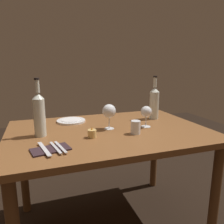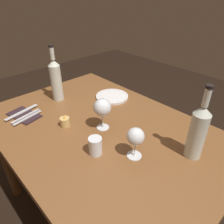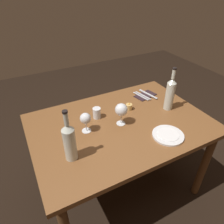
% 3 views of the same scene
% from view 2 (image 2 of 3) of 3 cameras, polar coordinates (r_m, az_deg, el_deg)
% --- Properties ---
extents(ground_plane, '(6.00, 6.00, 0.00)m').
position_cam_2_polar(ground_plane, '(1.66, -2.27, -25.37)').
color(ground_plane, black).
extents(dining_table, '(1.30, 0.90, 0.74)m').
position_cam_2_polar(dining_table, '(1.17, -2.94, -7.84)').
color(dining_table, brown).
rests_on(dining_table, ground).
extents(wine_glass_left, '(0.08, 0.08, 0.15)m').
position_cam_2_polar(wine_glass_left, '(0.89, 6.36, -6.79)').
color(wine_glass_left, white).
rests_on(wine_glass_left, dining_table).
extents(wine_glass_right, '(0.09, 0.09, 0.17)m').
position_cam_2_polar(wine_glass_right, '(1.05, -2.63, 1.05)').
color(wine_glass_right, white).
rests_on(wine_glass_right, dining_table).
extents(wine_bottle, '(0.07, 0.07, 0.34)m').
position_cam_2_polar(wine_bottle, '(0.94, 22.16, -4.74)').
color(wine_bottle, silver).
rests_on(wine_bottle, dining_table).
extents(wine_bottle_second, '(0.07, 0.07, 0.35)m').
position_cam_2_polar(wine_bottle_second, '(1.37, -14.91, 8.55)').
color(wine_bottle_second, silver).
rests_on(wine_bottle_second, dining_table).
extents(water_tumbler, '(0.06, 0.06, 0.08)m').
position_cam_2_polar(water_tumbler, '(0.94, -4.52, -9.28)').
color(water_tumbler, white).
rests_on(water_tumbler, dining_table).
extents(votive_candle, '(0.05, 0.05, 0.07)m').
position_cam_2_polar(votive_candle, '(1.15, -12.58, -2.67)').
color(votive_candle, '#DBB266').
rests_on(votive_candle, dining_table).
extents(dinner_plate, '(0.21, 0.21, 0.02)m').
position_cam_2_polar(dinner_plate, '(1.40, 0.02, 4.22)').
color(dinner_plate, white).
rests_on(dinner_plate, dining_table).
extents(folded_napkin, '(0.21, 0.15, 0.01)m').
position_cam_2_polar(folded_napkin, '(1.31, -22.63, -0.77)').
color(folded_napkin, '#2D1E23').
rests_on(folded_napkin, dining_table).
extents(fork_inner, '(0.05, 0.18, 0.00)m').
position_cam_2_polar(fork_inner, '(1.29, -22.25, -0.97)').
color(fork_inner, silver).
rests_on(fork_inner, folded_napkin).
extents(fork_outer, '(0.05, 0.18, 0.00)m').
position_cam_2_polar(fork_outer, '(1.27, -21.80, -1.42)').
color(fork_outer, silver).
rests_on(fork_outer, folded_napkin).
extents(table_knife, '(0.06, 0.21, 0.00)m').
position_cam_2_polar(table_knife, '(1.33, -23.19, -0.03)').
color(table_knife, silver).
rests_on(table_knife, folded_napkin).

